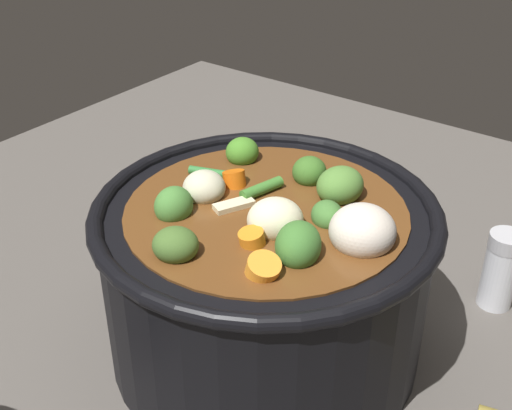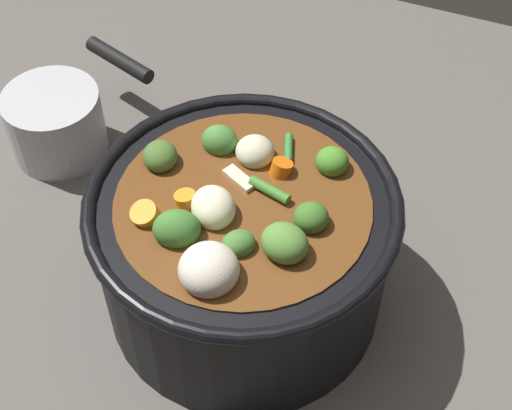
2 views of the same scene
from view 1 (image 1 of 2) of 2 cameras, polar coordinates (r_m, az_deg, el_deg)
ground_plane at (r=0.62m, az=0.76°, el=-11.72°), size 1.10×1.10×0.00m
cooking_pot at (r=0.57m, az=0.84°, el=-5.94°), size 0.28×0.28×0.17m
salt_shaker at (r=0.68m, az=20.02°, el=-5.18°), size 0.03×0.03×0.08m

